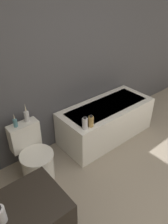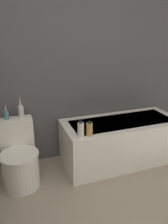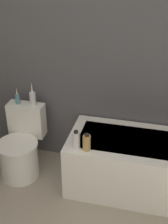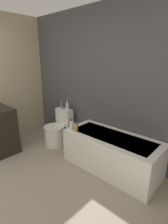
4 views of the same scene
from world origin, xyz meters
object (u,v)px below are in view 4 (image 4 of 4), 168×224
Objects in this scene: toilet at (57,131)px; vase_gold at (62,105)px; shampoo_bottle_tall at (72,125)px; shampoo_bottle_short at (76,127)px; bathtub at (111,152)px; vase_silver at (67,105)px.

toilet is 3.86× the size of vase_gold.
vase_gold is 0.87m from shampoo_bottle_tall.
vase_gold is 0.96m from shampoo_bottle_short.
shampoo_bottle_short is at bearing -15.64° from toilet.
shampoo_bottle_tall reaches higher than bathtub.
vase_silver is at bearing 143.02° from shampoo_bottle_tall.
bathtub is 0.70m from shampoo_bottle_short.
bathtub is 1.35m from vase_silver.
shampoo_bottle_short is (-0.55, -0.25, 0.36)m from bathtub.
shampoo_bottle_short is (0.10, -0.00, -0.01)m from shampoo_bottle_tall.
shampoo_bottle_tall is (0.58, -0.44, -0.15)m from vase_silver.
shampoo_bottle_tall is 0.10m from shampoo_bottle_short.
vase_gold is at bearing 172.76° from bathtub.
bathtub is 9.11× the size of shampoo_bottle_short.
toilet is 4.24× the size of shampoo_bottle_short.
vase_silver is 1.53× the size of shampoo_bottle_short.
toilet is 0.57m from vase_silver.
vase_silver is at bearing 171.03° from bathtub.
shampoo_bottle_short reaches higher than toilet.
vase_gold reaches higher than shampoo_bottle_short.
vase_silver reaches higher than shampoo_bottle_short.
shampoo_bottle_tall is (0.75, -0.42, -0.12)m from vase_gold.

